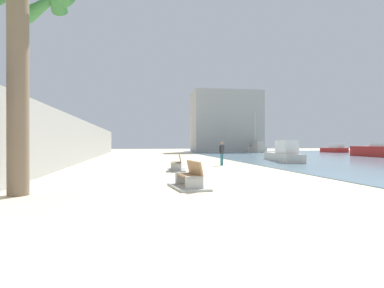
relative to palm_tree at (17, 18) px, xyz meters
The scene contains 12 objects.
ground_plane 18.18m from the palm_tree, 68.73° to the left, with size 120.00×120.00×0.00m, color beige.
seawall 16.61m from the palm_tree, 94.32° to the left, with size 0.80×64.00×3.56m, color #9E9E99.
palm_tree is the anchor object (origin of this frame).
bench_near 7.68m from the palm_tree, ahead, with size 1.34×2.22×0.98m.
bench_far 11.22m from the palm_tree, 52.90° to the left, with size 1.36×2.22×0.98m.
person_walking 19.99m from the palm_tree, 55.80° to the left, with size 0.38×0.42×1.75m.
person_standing 15.78m from the palm_tree, 50.05° to the left, with size 0.46×0.32×1.70m.
boat_far_right 38.12m from the palm_tree, 34.79° to the left, with size 2.58×7.56×1.79m.
boat_outer 52.71m from the palm_tree, 46.18° to the left, with size 2.92×4.30×1.47m.
boat_far_left 46.66m from the palm_tree, 59.76° to the left, with size 2.15×4.75×6.91m.
boat_mid_bay 22.68m from the palm_tree, 43.04° to the left, with size 2.73×7.54×1.83m.
harbor_building 48.19m from the palm_tree, 66.32° to the left, with size 12.00×6.00×10.75m, color #ADAAA3.
Camera 1 is at (-2.62, -8.85, 1.63)m, focal length 29.90 mm.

